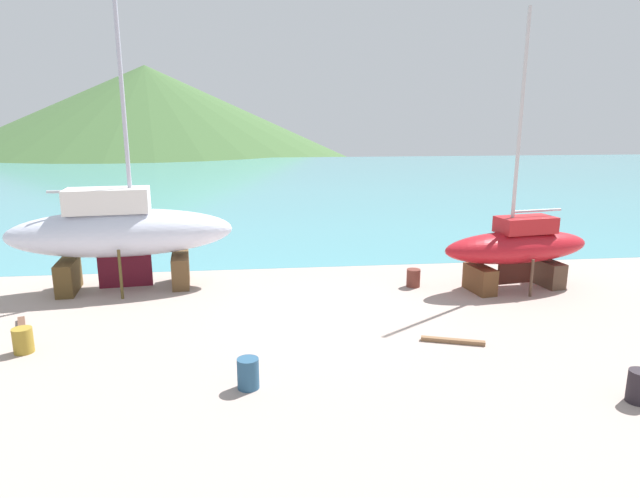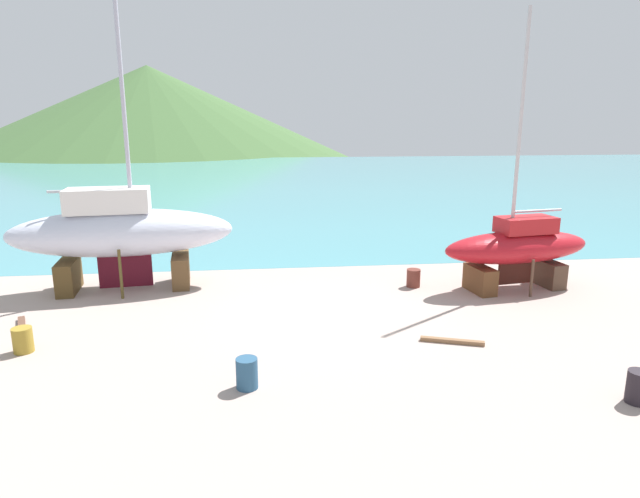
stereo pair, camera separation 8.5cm
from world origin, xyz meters
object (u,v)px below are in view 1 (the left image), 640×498
Objects in this scene: barrel_by_slipway at (23,340)px; barrel_blue_faded at (248,373)px; sailboat_large_starboard at (121,232)px; barrel_ochre at (639,386)px; sailboat_small_center at (517,247)px; barrel_tipped_left at (413,278)px.

barrel_blue_faded is (6.95, -3.11, 0.03)m from barrel_by_slipway.
sailboat_large_starboard reaches higher than barrel_ochre.
sailboat_large_starboard is at bearing 143.23° from barrel_ochre.
barrel_blue_faded is at bearing 169.30° from barrel_ochre.
barrel_ochre is (-1.19, -9.51, -1.37)m from sailboat_small_center.
sailboat_large_starboard is 11.07m from barrel_blue_faded.
sailboat_small_center is at bearing 14.05° from barrel_by_slipway.
barrel_tipped_left is 0.97× the size of barrel_by_slipway.
sailboat_small_center reaches higher than barrel_blue_faded.
barrel_by_slipway is 0.93× the size of barrel_ochre.
barrel_ochre is at bearing -42.71° from sailboat_large_starboard.
sailboat_large_starboard is at bearing 75.55° from barrel_by_slipway.
barrel_ochre is (9.94, -1.88, 0.00)m from barrel_blue_faded.
sailboat_large_starboard is 12.45m from barrel_tipped_left.
barrel_ochre is at bearing 73.61° from sailboat_small_center.
barrel_by_slipway is at bearing -110.38° from sailboat_large_starboard.
barrel_ochre is (15.24, -11.39, -2.02)m from sailboat_large_starboard.
barrel_blue_faded reaches higher than barrel_by_slipway.
sailboat_small_center reaches higher than barrel_ochre.
sailboat_small_center is at bearing 34.45° from barrel_blue_faded.
barrel_blue_faded is at bearing -24.11° from barrel_by_slipway.
sailboat_small_center is 13.56m from barrel_blue_faded.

